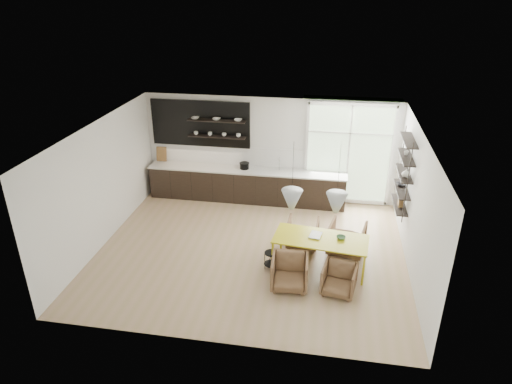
{
  "coord_description": "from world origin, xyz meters",
  "views": [
    {
      "loc": [
        1.64,
        -8.87,
        5.73
      ],
      "look_at": [
        0.02,
        0.6,
        1.24
      ],
      "focal_mm": 32.0,
      "sensor_mm": 36.0,
      "label": 1
    }
  ],
  "objects_px": {
    "armchair_front_left": "(290,272)",
    "armchair_front_right": "(339,279)",
    "armchair_back_left": "(303,233)",
    "armchair_back_right": "(347,238)",
    "dining_table": "(321,240)",
    "wire_stool": "(271,258)"
  },
  "relations": [
    {
      "from": "armchair_front_right",
      "to": "wire_stool",
      "type": "height_order",
      "value": "armchair_front_right"
    },
    {
      "from": "armchair_front_left",
      "to": "wire_stool",
      "type": "bearing_deg",
      "value": 124.89
    },
    {
      "from": "armchair_back_right",
      "to": "dining_table",
      "type": "bearing_deg",
      "value": 62.37
    },
    {
      "from": "dining_table",
      "to": "armchair_back_left",
      "type": "relative_size",
      "value": 2.83
    },
    {
      "from": "dining_table",
      "to": "armchair_front_left",
      "type": "relative_size",
      "value": 2.76
    },
    {
      "from": "armchair_front_left",
      "to": "armchair_front_right",
      "type": "height_order",
      "value": "armchair_front_left"
    },
    {
      "from": "armchair_front_left",
      "to": "armchair_back_left",
      "type": "bearing_deg",
      "value": 81.73
    },
    {
      "from": "dining_table",
      "to": "armchair_back_right",
      "type": "relative_size",
      "value": 2.57
    },
    {
      "from": "armchair_back_left",
      "to": "armchair_front_left",
      "type": "height_order",
      "value": "armchair_front_left"
    },
    {
      "from": "armchair_front_right",
      "to": "wire_stool",
      "type": "bearing_deg",
      "value": 167.8
    },
    {
      "from": "wire_stool",
      "to": "armchair_front_left",
      "type": "bearing_deg",
      "value": -51.78
    },
    {
      "from": "dining_table",
      "to": "armchair_front_left",
      "type": "bearing_deg",
      "value": -119.48
    },
    {
      "from": "armchair_back_right",
      "to": "armchair_front_left",
      "type": "relative_size",
      "value": 1.07
    },
    {
      "from": "armchair_back_right",
      "to": "armchair_front_left",
      "type": "height_order",
      "value": "armchair_back_right"
    },
    {
      "from": "dining_table",
      "to": "armchair_front_left",
      "type": "xyz_separation_m",
      "value": [
        -0.58,
        -0.8,
        -0.34
      ]
    },
    {
      "from": "armchair_back_left",
      "to": "armchair_front_left",
      "type": "distance_m",
      "value": 1.65
    },
    {
      "from": "wire_stool",
      "to": "armchair_back_right",
      "type": "bearing_deg",
      "value": 30.0
    },
    {
      "from": "armchair_back_right",
      "to": "armchair_front_left",
      "type": "bearing_deg",
      "value": 64.12
    },
    {
      "from": "dining_table",
      "to": "armchair_front_right",
      "type": "height_order",
      "value": "dining_table"
    },
    {
      "from": "armchair_back_left",
      "to": "armchair_front_right",
      "type": "distance_m",
      "value": 1.87
    },
    {
      "from": "armchair_back_left",
      "to": "armchair_front_right",
      "type": "relative_size",
      "value": 1.1
    },
    {
      "from": "armchair_front_right",
      "to": "dining_table",
      "type": "bearing_deg",
      "value": 127.33
    }
  ]
}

